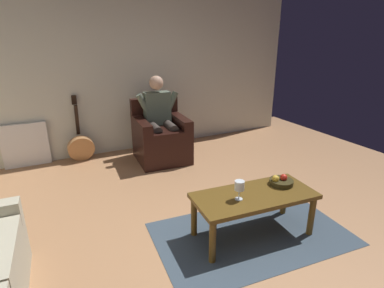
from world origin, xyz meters
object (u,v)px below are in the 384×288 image
at_px(fruit_bowl, 281,181).
at_px(person_seated, 160,116).
at_px(wine_glass_near, 239,187).
at_px(coffee_table, 254,200).
at_px(guitar, 81,146).
at_px(armchair, 161,138).

bearing_deg(fruit_bowl, person_seated, -79.02).
relative_size(person_seated, wine_glass_near, 6.99).
height_order(coffee_table, guitar, guitar).
height_order(armchair, wine_glass_near, armchair).
bearing_deg(wine_glass_near, armchair, -92.88).
distance_m(armchair, coffee_table, 2.22).
bearing_deg(guitar, wine_glass_near, 110.19).
bearing_deg(armchair, wine_glass_near, 91.36).
height_order(armchair, person_seated, person_seated).
height_order(person_seated, coffee_table, person_seated).
relative_size(person_seated, coffee_table, 1.07).
distance_m(guitar, fruit_bowl, 3.09).
height_order(coffee_table, wine_glass_near, wine_glass_near).
relative_size(coffee_table, wine_glass_near, 6.55).
xyz_separation_m(guitar, fruit_bowl, (-1.54, 2.66, 0.25)).
bearing_deg(armchair, guitar, -19.65).
relative_size(guitar, wine_glass_near, 5.50).
relative_size(person_seated, fruit_bowl, 5.45).
xyz_separation_m(coffee_table, fruit_bowl, (-0.35, -0.04, 0.10)).
distance_m(person_seated, coffee_table, 2.25).
xyz_separation_m(armchair, person_seated, (-0.00, -0.01, 0.35)).
distance_m(coffee_table, guitar, 2.96).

